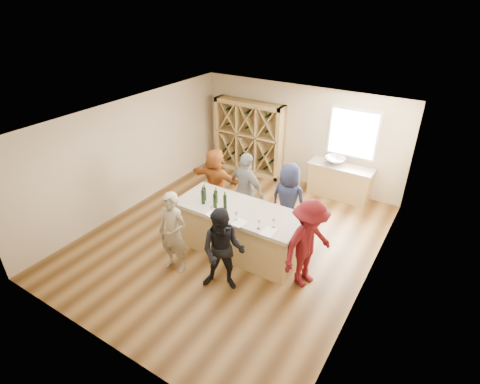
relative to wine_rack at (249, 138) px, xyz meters
The scene contains 33 objects.
floor 3.78m from the wine_rack, 65.36° to the right, with size 6.00×7.00×0.10m, color brown.
ceiling 4.00m from the wine_rack, 65.36° to the right, with size 6.00×7.00×0.10m, color white.
wall_back 1.56m from the wine_rack, 10.57° to the left, with size 6.00×0.10×2.80m, color #C4AF8E.
wall_front 6.99m from the wine_rack, 77.60° to the right, with size 6.00×0.10×2.80m, color #C4AF8E.
wall_left 3.63m from the wine_rack, 115.36° to the right, with size 0.10×7.00×2.80m, color #C4AF8E.
wall_right 5.61m from the wine_rack, 35.70° to the right, with size 0.10×7.00×2.80m, color #C4AF8E.
window_frame 3.08m from the wine_rack, ahead, with size 1.30×0.06×1.30m, color white.
window_pane 3.07m from the wine_rack, ahead, with size 1.18×0.01×1.18m, color white.
wine_rack is the anchor object (origin of this frame).
back_counter_base 2.98m from the wine_rack, ahead, with size 1.60×0.58×0.86m, color tan.
back_counter_top 2.91m from the wine_rack, ahead, with size 1.70×0.62×0.06m, color #A79A89.
sink 2.70m from the wine_rack, ahead, with size 0.54×0.54×0.19m, color silver.
faucet 2.70m from the wine_rack, ahead, with size 0.02×0.02×0.30m, color silver.
tasting_counter_base 4.08m from the wine_rack, 62.10° to the right, with size 2.60×1.00×1.00m, color tan.
tasting_counter_top 4.04m from the wine_rack, 62.10° to the right, with size 2.72×1.12×0.08m, color #A79A89.
wine_bottle_a 3.83m from the wine_rack, 73.51° to the right, with size 0.07×0.07×0.30m, color black.
wine_bottle_b 3.97m from the wine_rack, 73.22° to the right, with size 0.08×0.08×0.32m, color black.
wine_bottle_c 3.86m from the wine_rack, 69.50° to the right, with size 0.07×0.07×0.27m, color black.
wine_bottle_d 4.06m from the wine_rack, 69.13° to the right, with size 0.08×0.08×0.32m, color black.
wine_bottle_e 4.06m from the wine_rack, 66.17° to the right, with size 0.07×0.07×0.30m, color black.
wine_glass_a 4.31m from the wine_rack, 69.15° to the right, with size 0.07×0.07×0.19m, color white.
wine_glass_b 4.48m from the wine_rack, 62.41° to the right, with size 0.08×0.08×0.20m, color white.
wine_glass_c 4.75m from the wine_rack, 57.01° to the right, with size 0.07×0.07×0.17m, color white.
wine_glass_e 4.73m from the wine_rack, 53.61° to the right, with size 0.07×0.07×0.18m, color white.
tasting_menu_a 4.29m from the wine_rack, 68.84° to the right, with size 0.22×0.30×0.00m, color white.
tasting_menu_b 4.57m from the wine_rack, 61.53° to the right, with size 0.21×0.29×0.00m, color white.
tasting_menu_c 4.86m from the wine_rack, 54.94° to the right, with size 0.23×0.31×0.00m, color white.
person_near_left 4.86m from the wine_rack, 76.97° to the right, with size 0.63×0.46×1.73m, color gray.
person_near_right 5.18m from the wine_rack, 64.45° to the right, with size 0.83×0.46×1.72m, color black.
person_server 5.11m from the wine_rack, 46.78° to the right, with size 1.18×0.55×1.82m, color #590F14.
person_far_mid 2.93m from the wine_rack, 60.44° to the right, with size 1.07×0.55×1.83m, color slate.
person_far_right 3.45m from the wine_rack, 44.34° to the right, with size 0.86×0.56×1.76m, color #191E38.
person_far_left 2.48m from the wine_rack, 78.72° to the right, with size 1.57×0.56×1.69m, color #994C19.
Camera 1 is at (3.88, -5.85, 5.11)m, focal length 28.00 mm.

